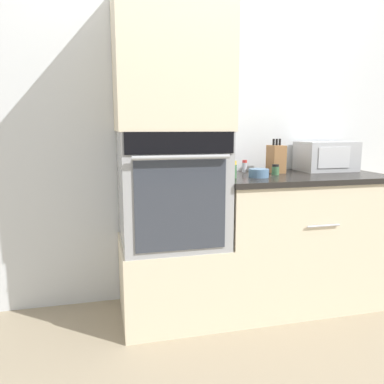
# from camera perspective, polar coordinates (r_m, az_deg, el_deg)

# --- Properties ---
(ground_plane) EXTENTS (12.00, 12.00, 0.00)m
(ground_plane) POSITION_cam_1_polar(r_m,az_deg,el_deg) (2.44, 6.39, -20.35)
(ground_plane) COLOR gray
(wall_back) EXTENTS (8.00, 0.05, 2.50)m
(wall_back) POSITION_cam_1_polar(r_m,az_deg,el_deg) (2.71, 2.25, 10.41)
(wall_back) COLOR silver
(wall_back) RESTS_ON ground_plane
(oven_cabinet_base) EXTENTS (0.65, 0.60, 0.50)m
(oven_cabinet_base) POSITION_cam_1_polar(r_m,az_deg,el_deg) (2.51, -3.10, -13.00)
(oven_cabinet_base) COLOR beige
(oven_cabinet_base) RESTS_ON ground_plane
(wall_oven) EXTENTS (0.62, 0.64, 0.70)m
(wall_oven) POSITION_cam_1_polar(r_m,az_deg,el_deg) (2.34, -3.22, 0.66)
(wall_oven) COLOR #9EA0A5
(wall_oven) RESTS_ON oven_cabinet_base
(oven_cabinet_upper) EXTENTS (0.65, 0.60, 0.85)m
(oven_cabinet_upper) POSITION_cam_1_polar(r_m,az_deg,el_deg) (2.34, -3.43, 19.65)
(oven_cabinet_upper) COLOR beige
(oven_cabinet_upper) RESTS_ON wall_oven
(counter_unit) EXTENTS (1.15, 0.63, 0.91)m
(counter_unit) POSITION_cam_1_polar(r_m,az_deg,el_deg) (2.73, 15.62, -6.86)
(counter_unit) COLOR beige
(counter_unit) RESTS_ON ground_plane
(microwave) EXTENTS (0.39, 0.27, 0.21)m
(microwave) POSITION_cam_1_polar(r_m,az_deg,el_deg) (2.91, 19.75, 5.16)
(microwave) COLOR #B2B5BA
(microwave) RESTS_ON counter_unit
(knife_block) EXTENTS (0.09, 0.13, 0.24)m
(knife_block) POSITION_cam_1_polar(r_m,az_deg,el_deg) (2.69, 12.69, 4.96)
(knife_block) COLOR olive
(knife_block) RESTS_ON counter_unit
(bowl) EXTENTS (0.13, 0.13, 0.05)m
(bowl) POSITION_cam_1_polar(r_m,az_deg,el_deg) (2.42, 10.14, 2.87)
(bowl) COLOR #517599
(bowl) RESTS_ON counter_unit
(condiment_jar_near) EXTENTS (0.04, 0.04, 0.11)m
(condiment_jar_near) POSITION_cam_1_polar(r_m,az_deg,el_deg) (2.35, 6.30, 3.39)
(condiment_jar_near) COLOR #427047
(condiment_jar_near) RESTS_ON counter_unit
(condiment_jar_mid) EXTENTS (0.04, 0.04, 0.09)m
(condiment_jar_mid) POSITION_cam_1_polar(r_m,az_deg,el_deg) (2.69, 8.02, 3.92)
(condiment_jar_mid) COLOR silver
(condiment_jar_mid) RESTS_ON counter_unit
(condiment_jar_far) EXTENTS (0.05, 0.05, 0.07)m
(condiment_jar_far) POSITION_cam_1_polar(r_m,az_deg,el_deg) (2.57, 12.60, 3.34)
(condiment_jar_far) COLOR #427047
(condiment_jar_far) RESTS_ON counter_unit
(condiment_jar_back) EXTENTS (0.05, 0.05, 0.08)m
(condiment_jar_back) POSITION_cam_1_polar(r_m,az_deg,el_deg) (2.80, 13.67, 3.93)
(condiment_jar_back) COLOR #427047
(condiment_jar_back) RESTS_ON counter_unit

